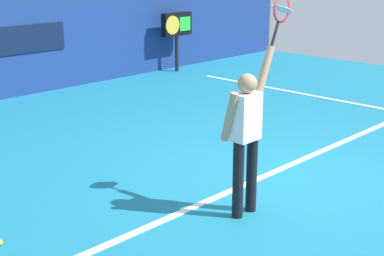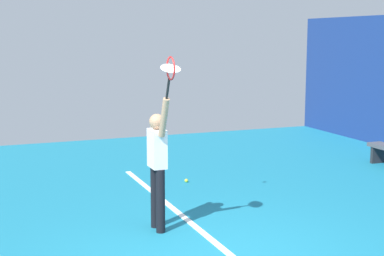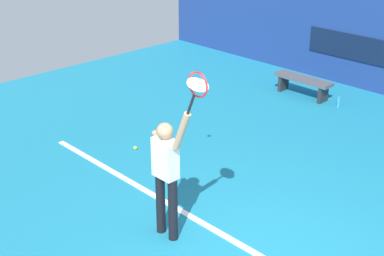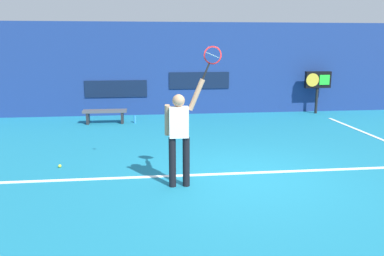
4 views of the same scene
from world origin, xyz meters
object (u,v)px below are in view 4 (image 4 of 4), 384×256
Objects in this scene: tennis_player at (179,132)px; scoreboard_clock at (318,81)px; tennis_racket at (212,57)px; spare_ball at (60,166)px; water_bottle at (135,119)px; court_bench at (105,113)px.

tennis_player is 1.26× the size of scoreboard_clock.
tennis_racket is 9.16× the size of spare_ball.
tennis_player is at bearing 179.58° from tennis_racket.
water_bottle reaches higher than spare_ball.
tennis_racket is 8.67m from scoreboard_clock.
tennis_player is 8.95m from scoreboard_clock.
tennis_racket is at bearing -75.35° from water_bottle.
tennis_racket is 2.59× the size of water_bottle.
scoreboard_clock reaches higher than water_bottle.
tennis_player reaches higher than scoreboard_clock.
tennis_player is at bearing -129.50° from scoreboard_clock.
scoreboard_clock reaches higher than spare_ball.
tennis_racket is 0.44× the size of court_bench.
water_bottle is (-0.97, 5.90, -0.89)m from tennis_player.
water_bottle is (-1.54, 5.90, -2.20)m from tennis_racket.
tennis_racket is 6.71m from court_bench.
court_bench is at bearing 108.07° from tennis_player.
water_bottle is 3.53× the size of spare_ball.
spare_ball is (-8.11, -5.55, -1.16)m from scoreboard_clock.
spare_ball is at bearing -145.62° from scoreboard_clock.
tennis_player is 8.18× the size of water_bottle.
court_bench is at bearing 180.00° from water_bottle.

